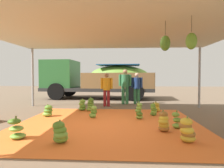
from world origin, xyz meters
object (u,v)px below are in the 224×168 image
(worker_2, at_px, (125,84))
(banana_bunch_11, at_px, (154,110))
(banana_bunch_7, at_px, (91,105))
(worker_0, at_px, (137,86))
(banana_bunch_8, at_px, (164,122))
(banana_bunch_10, at_px, (48,111))
(worker_1, at_px, (107,87))
(banana_bunch_0, at_px, (16,130))
(banana_bunch_6, at_px, (156,107))
(banana_bunch_5, at_px, (177,121))
(banana_bunch_9, at_px, (82,105))
(banana_bunch_3, at_px, (93,112))
(cargo_truck_main, at_px, (97,78))
(banana_bunch_2, at_px, (60,133))
(banana_bunch_1, at_px, (187,131))
(banana_bunch_4, at_px, (139,111))

(worker_2, bearing_deg, banana_bunch_11, -71.83)
(banana_bunch_7, xyz_separation_m, worker_0, (1.97, 2.23, 0.67))
(banana_bunch_8, height_order, banana_bunch_10, banana_bunch_8)
(banana_bunch_10, xyz_separation_m, worker_1, (1.80, 2.56, 0.71))
(banana_bunch_0, bearing_deg, banana_bunch_7, 74.52)
(banana_bunch_6, bearing_deg, banana_bunch_5, -86.54)
(banana_bunch_6, relative_size, banana_bunch_9, 0.99)
(banana_bunch_3, relative_size, banana_bunch_10, 1.03)
(banana_bunch_0, height_order, banana_bunch_5, banana_bunch_0)
(banana_bunch_11, bearing_deg, banana_bunch_3, -166.47)
(banana_bunch_10, relative_size, worker_2, 0.24)
(banana_bunch_5, height_order, worker_2, worker_2)
(banana_bunch_7, relative_size, cargo_truck_main, 0.08)
(banana_bunch_2, bearing_deg, worker_1, 84.63)
(banana_bunch_1, height_order, banana_bunch_8, banana_bunch_8)
(banana_bunch_5, xyz_separation_m, banana_bunch_8, (-0.41, -0.37, 0.04))
(banana_bunch_0, relative_size, banana_bunch_9, 1.04)
(banana_bunch_2, xyz_separation_m, banana_bunch_3, (0.30, 2.55, -0.03))
(banana_bunch_6, bearing_deg, banana_bunch_7, 179.72)
(worker_0, bearing_deg, banana_bunch_8, -86.12)
(banana_bunch_0, bearing_deg, banana_bunch_10, 96.03)
(banana_bunch_3, relative_size, cargo_truck_main, 0.06)
(banana_bunch_1, bearing_deg, banana_bunch_7, 125.93)
(banana_bunch_1, distance_m, banana_bunch_10, 4.65)
(worker_2, bearing_deg, banana_bunch_2, -102.67)
(worker_1, distance_m, worker_2, 1.16)
(banana_bunch_3, relative_size, banana_bunch_11, 0.91)
(cargo_truck_main, relative_size, worker_1, 4.51)
(cargo_truck_main, bearing_deg, banana_bunch_5, -66.41)
(banana_bunch_8, distance_m, banana_bunch_9, 3.99)
(cargo_truck_main, xyz_separation_m, worker_1, (0.93, -3.31, -0.38))
(banana_bunch_6, height_order, banana_bunch_9, banana_bunch_9)
(banana_bunch_5, distance_m, banana_bunch_9, 4.03)
(banana_bunch_0, distance_m, banana_bunch_11, 4.41)
(banana_bunch_9, relative_size, worker_1, 0.32)
(banana_bunch_6, height_order, banana_bunch_7, banana_bunch_7)
(banana_bunch_4, relative_size, worker_1, 0.37)
(banana_bunch_0, distance_m, banana_bunch_5, 3.93)
(banana_bunch_0, bearing_deg, banana_bunch_4, 38.22)
(banana_bunch_9, xyz_separation_m, cargo_truck_main, (-0.05, 4.60, 1.06))
(banana_bunch_4, xyz_separation_m, worker_2, (-0.44, 3.58, 0.76))
(worker_2, bearing_deg, banana_bunch_0, -112.43)
(worker_1, bearing_deg, banana_bunch_7, -110.79)
(banana_bunch_7, bearing_deg, cargo_truck_main, 95.00)
(banana_bunch_11, bearing_deg, banana_bunch_7, 160.11)
(banana_bunch_2, distance_m, worker_1, 5.33)
(banana_bunch_4, relative_size, banana_bunch_6, 1.18)
(banana_bunch_2, xyz_separation_m, worker_0, (1.95, 6.13, 0.69))
(worker_2, bearing_deg, banana_bunch_8, -79.43)
(banana_bunch_1, distance_m, cargo_truck_main, 8.95)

